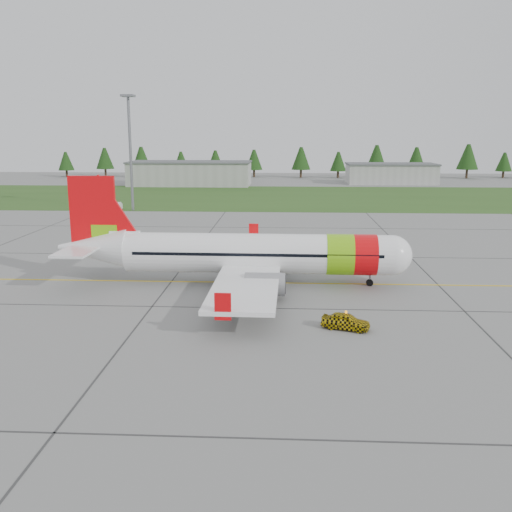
{
  "coord_description": "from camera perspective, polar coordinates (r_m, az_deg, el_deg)",
  "views": [
    {
      "loc": [
        -4.25,
        -43.88,
        13.79
      ],
      "look_at": [
        -6.77,
        4.56,
        3.32
      ],
      "focal_mm": 40.0,
      "sensor_mm": 36.0,
      "label": 1
    }
  ],
  "objects": [
    {
      "name": "ground",
      "position": [
        46.19,
        8.16,
        -5.31
      ],
      "size": [
        320.0,
        320.0,
        0.0
      ],
      "primitive_type": "plane",
      "color": "gray",
      "rests_on": "ground"
    },
    {
      "name": "aircraft",
      "position": [
        52.69,
        -0.7,
        0.23
      ],
      "size": [
        32.92,
        30.19,
        9.98
      ],
      "rotation": [
        0.0,
        0.0,
        -0.01
      ],
      "color": "white",
      "rests_on": "ground"
    },
    {
      "name": "follow_me_car",
      "position": [
        41.28,
        9.02,
        -4.95
      ],
      "size": [
        1.56,
        1.7,
        3.48
      ],
      "primitive_type": "imported",
      "rotation": [
        0.0,
        0.0,
        1.25
      ],
      "color": "yellow",
      "rests_on": "ground"
    },
    {
      "name": "service_van",
      "position": [
        105.67,
        -13.94,
        5.66
      ],
      "size": [
        1.83,
        1.74,
        4.87
      ],
      "primitive_type": "imported",
      "rotation": [
        0.0,
        0.0,
        0.08
      ],
      "color": "white",
      "rests_on": "ground"
    },
    {
      "name": "grass_strip",
      "position": [
        126.7,
        4.91,
        5.9
      ],
      "size": [
        320.0,
        50.0,
        0.03
      ],
      "primitive_type": "cube",
      "color": "#30561E",
      "rests_on": "ground"
    },
    {
      "name": "taxi_guideline",
      "position": [
        53.84,
        7.42,
        -2.75
      ],
      "size": [
        120.0,
        0.25,
        0.02
      ],
      "primitive_type": "cube",
      "color": "gold",
      "rests_on": "ground"
    },
    {
      "name": "hangar_west",
      "position": [
        156.39,
        -6.57,
        8.15
      ],
      "size": [
        32.0,
        14.0,
        6.0
      ],
      "primitive_type": "cube",
      "color": "#A8A8A3",
      "rests_on": "ground"
    },
    {
      "name": "hangar_east",
      "position": [
        164.88,
        13.33,
        7.97
      ],
      "size": [
        24.0,
        12.0,
        5.2
      ],
      "primitive_type": "cube",
      "color": "#A8A8A3",
      "rests_on": "ground"
    },
    {
      "name": "floodlight_mast",
      "position": [
        105.66,
        -12.43,
        9.85
      ],
      "size": [
        0.5,
        0.5,
        20.0
      ],
      "primitive_type": "cylinder",
      "color": "slate",
      "rests_on": "ground"
    },
    {
      "name": "treeline",
      "position": [
        182.14,
        4.38,
        9.38
      ],
      "size": [
        160.0,
        8.0,
        10.0
      ],
      "primitive_type": null,
      "color": "#1C3F14",
      "rests_on": "ground"
    }
  ]
}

